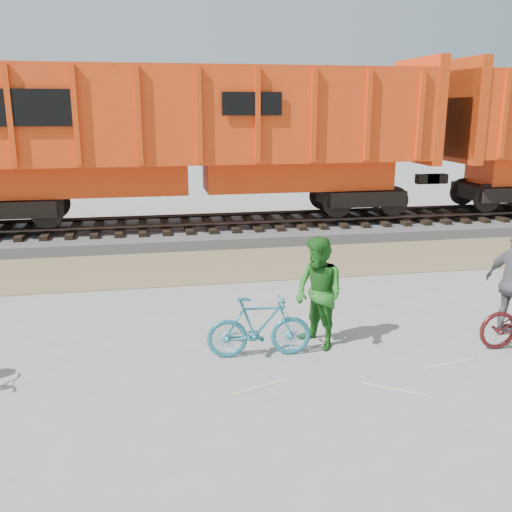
% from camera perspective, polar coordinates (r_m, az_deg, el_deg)
% --- Properties ---
extents(ground, '(120.00, 120.00, 0.00)m').
position_cam_1_polar(ground, '(9.00, 5.72, -10.06)').
color(ground, '#9E9E99').
rests_on(ground, ground).
extents(gravel_strip, '(120.00, 3.00, 0.02)m').
position_cam_1_polar(gravel_strip, '(14.05, -0.57, -0.79)').
color(gravel_strip, '#897655').
rests_on(gravel_strip, ground).
extents(ballast_bed, '(120.00, 4.00, 0.30)m').
position_cam_1_polar(ballast_bed, '(17.37, -2.61, 2.68)').
color(ballast_bed, slate).
rests_on(ballast_bed, ground).
extents(track, '(120.00, 2.60, 0.24)m').
position_cam_1_polar(track, '(17.31, -2.62, 3.73)').
color(track, black).
rests_on(track, ballast_bed).
extents(hopper_car_center, '(14.00, 3.13, 4.65)m').
position_cam_1_polar(hopper_car_center, '(16.90, -6.16, 12.05)').
color(hopper_car_center, black).
rests_on(hopper_car_center, track).
extents(bicycle_teal, '(1.64, 0.56, 0.97)m').
position_cam_1_polar(bicycle_teal, '(8.81, 0.33, -7.11)').
color(bicycle_teal, teal).
rests_on(bicycle_teal, ground).
extents(person_man, '(1.00, 1.08, 1.80)m').
position_cam_1_polar(person_man, '(9.09, 6.30, -3.74)').
color(person_man, '#236B1F').
rests_on(person_man, ground).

